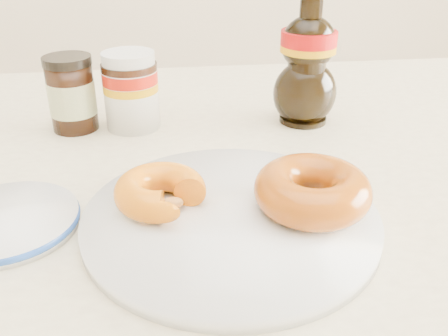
{
  "coord_description": "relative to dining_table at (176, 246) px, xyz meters",
  "views": [
    {
      "loc": [
        -0.0,
        -0.38,
        1.02
      ],
      "look_at": [
        0.05,
        0.06,
        0.79
      ],
      "focal_mm": 40.0,
      "sensor_mm": 36.0,
      "label": 1
    }
  ],
  "objects": [
    {
      "name": "blue_rim_saucer",
      "position": [
        -0.16,
        -0.06,
        0.09
      ],
      "size": [
        0.13,
        0.13,
        0.01
      ],
      "color": "white",
      "rests_on": "dining_table"
    },
    {
      "name": "donut_whole",
      "position": [
        0.13,
        -0.09,
        0.12
      ],
      "size": [
        0.15,
        0.15,
        0.04
      ],
      "primitive_type": "torus",
      "rotation": [
        0.0,
        0.0,
        -0.43
      ],
      "color": "#973609",
      "rests_on": "plate"
    },
    {
      "name": "donut_bitten",
      "position": [
        -0.01,
        -0.06,
        0.11
      ],
      "size": [
        0.1,
        0.1,
        0.03
      ],
      "primitive_type": "torus",
      "rotation": [
        0.0,
        0.0,
        -0.14
      ],
      "color": "orange",
      "rests_on": "plate"
    },
    {
      "name": "dark_jar",
      "position": [
        -0.13,
        0.17,
        0.13
      ],
      "size": [
        0.06,
        0.06,
        0.1
      ],
      "rotation": [
        0.0,
        0.0,
        -0.25
      ],
      "color": "black",
      "rests_on": "dining_table"
    },
    {
      "name": "dining_table",
      "position": [
        0.0,
        0.0,
        0.0
      ],
      "size": [
        1.4,
        0.9,
        0.75
      ],
      "color": "#F7E9BC",
      "rests_on": "ground"
    },
    {
      "name": "syrup_bottle",
      "position": [
        0.19,
        0.16,
        0.17
      ],
      "size": [
        0.11,
        0.1,
        0.17
      ],
      "primitive_type": null,
      "rotation": [
        0.0,
        0.0,
        0.33
      ],
      "color": "black",
      "rests_on": "dining_table"
    },
    {
      "name": "plate",
      "position": [
        0.05,
        -0.09,
        0.09
      ],
      "size": [
        0.28,
        0.28,
        0.01
      ],
      "color": "white",
      "rests_on": "dining_table"
    },
    {
      "name": "nutella_jar",
      "position": [
        -0.05,
        0.17,
        0.14
      ],
      "size": [
        0.07,
        0.07,
        0.1
      ],
      "rotation": [
        0.0,
        0.0,
        0.11
      ],
      "color": "white",
      "rests_on": "dining_table"
    }
  ]
}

